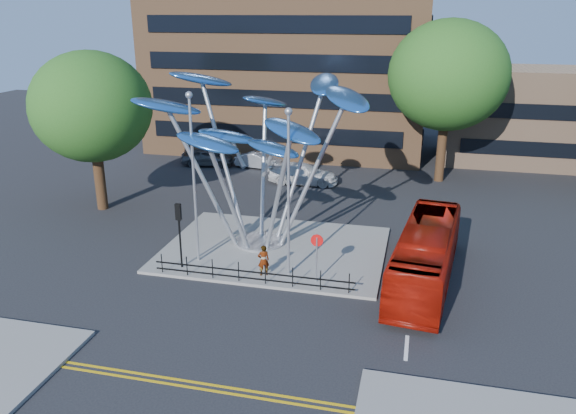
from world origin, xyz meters
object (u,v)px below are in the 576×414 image
(parked_car_mid, at_px, (259,161))
(tree_left, at_px, (91,107))
(parked_car_right, at_px, (303,174))
(parked_car_left, at_px, (208,157))
(traffic_light_island, at_px, (179,222))
(pedestrian, at_px, (264,260))
(leaf_sculpture, at_px, (258,124))
(no_entry_sign_island, at_px, (317,250))
(street_lamp_left, at_px, (193,164))
(tree_right, at_px, (448,76))
(red_bus, at_px, (426,255))
(street_lamp_right, at_px, (288,179))

(parked_car_mid, bearing_deg, tree_left, 157.64)
(parked_car_right, bearing_deg, parked_car_left, 68.37)
(traffic_light_island, relative_size, pedestrian, 2.15)
(parked_car_left, bearing_deg, leaf_sculpture, -156.20)
(no_entry_sign_island, bearing_deg, street_lamp_left, 171.39)
(tree_left, bearing_deg, parked_car_mid, 58.85)
(traffic_light_island, bearing_deg, street_lamp_left, 63.43)
(tree_right, height_order, parked_car_left, tree_right)
(leaf_sculpture, xyz_separation_m, street_lamp_left, (-2.43, -3.18, -1.52))
(traffic_light_island, distance_m, parked_car_mid, 19.84)
(street_lamp_left, height_order, traffic_light_island, street_lamp_left)
(street_lamp_left, xyz_separation_m, traffic_light_island, (-0.50, -1.00, -2.74))
(parked_car_left, bearing_deg, no_entry_sign_island, -152.86)
(red_bus, bearing_deg, traffic_light_island, -166.33)
(leaf_sculpture, relative_size, street_lamp_left, 1.45)
(red_bus, relative_size, parked_car_mid, 2.57)
(tree_left, distance_m, pedestrian, 16.33)
(tree_left, relative_size, pedestrian, 6.47)
(traffic_light_island, height_order, parked_car_right, traffic_light_island)
(no_entry_sign_island, xyz_separation_m, parked_car_mid, (-8.64, 19.66, -1.16))
(street_lamp_left, xyz_separation_m, street_lamp_right, (5.00, -0.50, -0.26))
(street_lamp_right, bearing_deg, parked_car_left, 121.58)
(no_entry_sign_island, bearing_deg, traffic_light_island, -179.87)
(pedestrian, relative_size, parked_car_left, 0.36)
(no_entry_sign_island, relative_size, parked_car_right, 0.46)
(red_bus, xyz_separation_m, parked_car_mid, (-13.72, 18.16, -0.78))
(tree_left, height_order, leaf_sculpture, tree_left)
(street_lamp_right, bearing_deg, tree_left, 154.23)
(street_lamp_left, xyz_separation_m, pedestrian, (3.83, -0.90, -4.41))
(traffic_light_island, xyz_separation_m, no_entry_sign_island, (7.00, 0.02, -0.80))
(red_bus, relative_size, parked_car_right, 1.94)
(red_bus, height_order, parked_car_right, red_bus)
(street_lamp_right, height_order, parked_car_left, street_lamp_right)
(tree_right, relative_size, street_lamp_left, 1.38)
(traffic_light_island, height_order, pedestrian, traffic_light_island)
(street_lamp_right, height_order, pedestrian, street_lamp_right)
(pedestrian, bearing_deg, no_entry_sign_island, 152.64)
(parked_car_left, bearing_deg, parked_car_mid, -93.87)
(tree_right, distance_m, pedestrian, 22.40)
(tree_right, distance_m, street_lamp_left, 22.49)
(traffic_light_island, bearing_deg, street_lamp_right, 5.19)
(tree_left, distance_m, leaf_sculpture, 12.38)
(tree_right, relative_size, red_bus, 1.17)
(tree_right, bearing_deg, leaf_sculpture, -123.31)
(leaf_sculpture, relative_size, pedestrian, 7.98)
(tree_right, bearing_deg, parked_car_right, -162.27)
(parked_car_right, bearing_deg, tree_right, -74.47)
(no_entry_sign_island, distance_m, parked_car_right, 16.79)
(street_lamp_right, xyz_separation_m, parked_car_right, (-2.64, 15.76, -4.32))
(parked_car_mid, bearing_deg, tree_right, -81.89)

